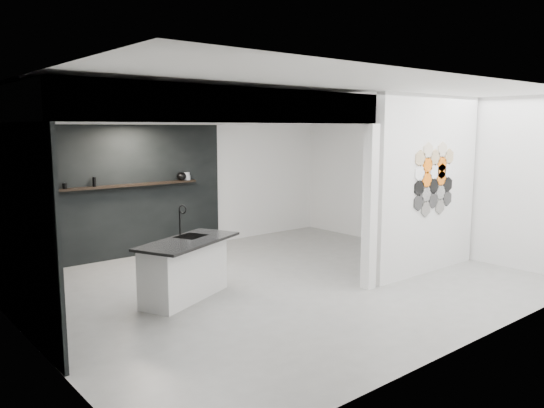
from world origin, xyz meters
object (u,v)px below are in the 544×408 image
Objects in this scene: glass_bowl at (187,178)px; glass_vase at (187,176)px; stockpot at (46,185)px; utensil_cup at (65,186)px; wall_basin at (31,250)px; kettle at (182,176)px; partition_panel at (428,185)px; kitchen_island at (185,268)px; bottle_dark at (94,182)px.

glass_bowl is 0.03m from glass_vase.
stockpot reaches higher than glass_bowl.
stockpot is 2.19× the size of utensil_cup.
kettle is at bearing 32.24° from wall_basin.
wall_basin is at bearing 161.77° from partition_panel.
stockpot reaches higher than kitchen_island.
kitchen_island is 3.14m from kettle.
utensil_cup is (-2.15, 0.00, -0.03)m from kettle.
stockpot reaches higher than bottle_dark.
glass_vase is (0.12, 0.00, -0.00)m from kettle.
wall_basin is 3.76× the size of bottle_dark.
bottle_dark is (-1.78, 0.00, 0.03)m from glass_bowl.
wall_basin is 3.30× the size of kettle.
bottle_dark is (0.77, 0.00, -0.00)m from stockpot.
kettle is (2.43, 0.00, -0.00)m from stockpot.
kettle is 2.15m from utensil_cup.
kettle is at bearing 119.55° from partition_panel.
bottle_dark is 0.49m from utensil_cup.
kettle is (1.48, 2.59, 0.98)m from kitchen_island.
kitchen_island is 9.28× the size of kettle.
partition_panel is 17.53× the size of bottle_dark.
stockpot is at bearing 163.32° from kettle.
partition_panel is at bearing -41.66° from utensil_cup.
glass_bowl is (0.12, 0.00, -0.03)m from kettle.
wall_basin is (-5.46, 1.80, -0.55)m from partition_panel.
kitchen_island is 2.83m from utensil_cup.
stockpot is 2.55m from glass_vase.
partition_panel is 4.39m from glass_bowl.
glass_vase is at bearing 0.00° from utensil_cup.
kitchen_island is at bearing 160.79° from partition_panel.
wall_basin is 2.68m from bottle_dark.
bottle_dark is at bearing 0.00° from stockpot.
kettle is 1.25× the size of glass_vase.
glass_bowl is 0.88× the size of glass_vase.
bottle_dark is at bearing 134.93° from partition_panel.
stockpot is 1.54× the size of glass_bowl.
partition_panel is 5.82m from utensil_cup.
partition_panel reaches higher than utensil_cup.
wall_basin is 3.04× the size of stockpot.
utensil_cup reaches higher than wall_basin.
bottle_dark is (-1.66, 0.00, 0.00)m from kettle.
kettle is at bearing 180.00° from glass_vase.
stockpot is at bearing 180.00° from glass_bowl.
wall_basin is 4.12× the size of glass_vase.
wall_basin is 3.91m from kettle.
partition_panel is at bearing -18.23° from wall_basin.
bottle_dark is (-3.86, 3.87, -0.00)m from partition_panel.
glass_vase is (1.60, 2.59, 0.97)m from kitchen_island.
stockpot is at bearing 86.61° from kitchen_island.
stockpot is (-4.63, 3.87, 0.00)m from partition_panel.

